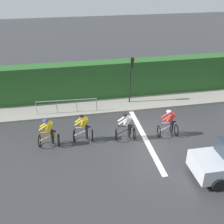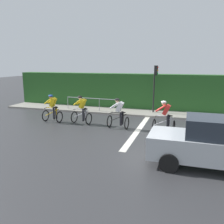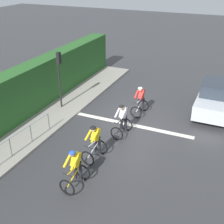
{
  "view_description": "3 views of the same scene",
  "coord_description": "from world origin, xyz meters",
  "px_view_note": "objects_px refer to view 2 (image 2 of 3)",
  "views": [
    {
      "loc": [
        -12.68,
        4.8,
        8.85
      ],
      "look_at": [
        0.98,
        2.17,
        1.22
      ],
      "focal_mm": 44.11,
      "sensor_mm": 36.0,
      "label": 1
    },
    {
      "loc": [
        -12.32,
        -1.86,
        3.58
      ],
      "look_at": [
        -0.5,
        1.86,
        0.97
      ],
      "focal_mm": 38.25,
      "sensor_mm": 36.0,
      "label": 2
    },
    {
      "loc": [
        -4.67,
        13.12,
        7.56
      ],
      "look_at": [
        0.61,
        1.13,
        0.89
      ],
      "focal_mm": 46.64,
      "sensor_mm": 36.0,
      "label": 3
    }
  ],
  "objects_px": {
    "cyclist_second": "(82,110)",
    "pedestrian_railing_kerbside": "(91,101)",
    "traffic_light_near_crossing": "(155,82)",
    "cyclist_fourth": "(165,118)",
    "car_silver": "(212,143)",
    "cyclist_mid": "(119,114)",
    "cyclist_lead": "(53,109)"
  },
  "relations": [
    {
      "from": "cyclist_fourth",
      "to": "pedestrian_railing_kerbside",
      "type": "xyz_separation_m",
      "value": [
        3.69,
        5.58,
        0.0
      ]
    },
    {
      "from": "car_silver",
      "to": "pedestrian_railing_kerbside",
      "type": "distance_m",
      "value": 10.53
    },
    {
      "from": "cyclist_mid",
      "to": "traffic_light_near_crossing",
      "type": "relative_size",
      "value": 0.5
    },
    {
      "from": "traffic_light_near_crossing",
      "to": "pedestrian_railing_kerbside",
      "type": "height_order",
      "value": "traffic_light_near_crossing"
    },
    {
      "from": "car_silver",
      "to": "pedestrian_railing_kerbside",
      "type": "xyz_separation_m",
      "value": [
        7.4,
        7.49,
        -0.07
      ]
    },
    {
      "from": "cyclist_mid",
      "to": "traffic_light_near_crossing",
      "type": "xyz_separation_m",
      "value": [
        4.32,
        -1.34,
        1.43
      ]
    },
    {
      "from": "cyclist_mid",
      "to": "car_silver",
      "type": "height_order",
      "value": "car_silver"
    },
    {
      "from": "traffic_light_near_crossing",
      "to": "car_silver",
      "type": "bearing_deg",
      "value": -159.5
    },
    {
      "from": "car_silver",
      "to": "traffic_light_near_crossing",
      "type": "bearing_deg",
      "value": 20.5
    },
    {
      "from": "cyclist_fourth",
      "to": "traffic_light_near_crossing",
      "type": "distance_m",
      "value": 4.77
    },
    {
      "from": "cyclist_fourth",
      "to": "traffic_light_near_crossing",
      "type": "height_order",
      "value": "traffic_light_near_crossing"
    },
    {
      "from": "car_silver",
      "to": "pedestrian_railing_kerbside",
      "type": "height_order",
      "value": "car_silver"
    },
    {
      "from": "cyclist_fourth",
      "to": "car_silver",
      "type": "distance_m",
      "value": 4.17
    },
    {
      "from": "cyclist_second",
      "to": "car_silver",
      "type": "bearing_deg",
      "value": -121.45
    },
    {
      "from": "cyclist_lead",
      "to": "car_silver",
      "type": "xyz_separation_m",
      "value": [
        -3.98,
        -8.58,
        0.08
      ]
    },
    {
      "from": "cyclist_lead",
      "to": "traffic_light_near_crossing",
      "type": "height_order",
      "value": "traffic_light_near_crossing"
    },
    {
      "from": "cyclist_second",
      "to": "traffic_light_near_crossing",
      "type": "distance_m",
      "value": 5.63
    },
    {
      "from": "cyclist_second",
      "to": "pedestrian_railing_kerbside",
      "type": "height_order",
      "value": "cyclist_second"
    },
    {
      "from": "cyclist_mid",
      "to": "cyclist_fourth",
      "type": "distance_m",
      "value": 2.47
    },
    {
      "from": "pedestrian_railing_kerbside",
      "to": "traffic_light_near_crossing",
      "type": "bearing_deg",
      "value": -80.84
    },
    {
      "from": "cyclist_second",
      "to": "traffic_light_near_crossing",
      "type": "xyz_separation_m",
      "value": [
        4.01,
        -3.68,
        1.43
      ]
    },
    {
      "from": "cyclist_fourth",
      "to": "traffic_light_near_crossing",
      "type": "xyz_separation_m",
      "value": [
        4.41,
        1.13,
        1.43
      ]
    },
    {
      "from": "cyclist_second",
      "to": "pedestrian_railing_kerbside",
      "type": "xyz_separation_m",
      "value": [
        3.29,
        0.77,
        0.0
      ]
    },
    {
      "from": "traffic_light_near_crossing",
      "to": "pedestrian_railing_kerbside",
      "type": "distance_m",
      "value": 4.73
    },
    {
      "from": "cyclist_lead",
      "to": "traffic_light_near_crossing",
      "type": "xyz_separation_m",
      "value": [
        4.14,
        -5.55,
        1.43
      ]
    },
    {
      "from": "cyclist_fourth",
      "to": "traffic_light_near_crossing",
      "type": "bearing_deg",
      "value": 14.39
    },
    {
      "from": "cyclist_second",
      "to": "cyclist_fourth",
      "type": "bearing_deg",
      "value": -94.7
    },
    {
      "from": "traffic_light_near_crossing",
      "to": "cyclist_fourth",
      "type": "bearing_deg",
      "value": -165.61
    },
    {
      "from": "cyclist_second",
      "to": "car_silver",
      "type": "relative_size",
      "value": 0.4
    },
    {
      "from": "cyclist_fourth",
      "to": "pedestrian_railing_kerbside",
      "type": "height_order",
      "value": "cyclist_fourth"
    },
    {
      "from": "cyclist_mid",
      "to": "traffic_light_near_crossing",
      "type": "distance_m",
      "value": 4.74
    },
    {
      "from": "cyclist_lead",
      "to": "cyclist_second",
      "type": "height_order",
      "value": "same"
    }
  ]
}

